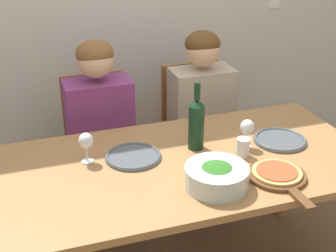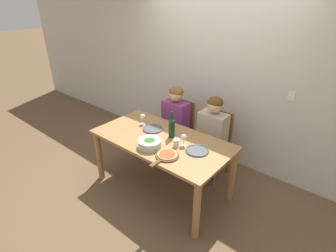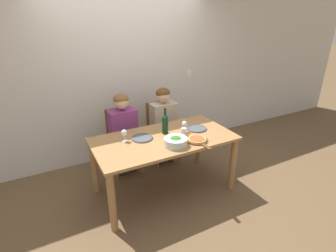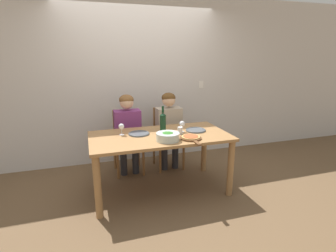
{
  "view_description": "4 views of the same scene",
  "coord_description": "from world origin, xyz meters",
  "px_view_note": "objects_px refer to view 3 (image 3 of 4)",
  "views": [
    {
      "loc": [
        -0.71,
        -1.8,
        1.88
      ],
      "look_at": [
        -0.06,
        0.15,
        0.89
      ],
      "focal_mm": 50.0,
      "sensor_mm": 36.0,
      "label": 1
    },
    {
      "loc": [
        1.88,
        -2.13,
        2.38
      ],
      "look_at": [
        0.1,
        0.01,
        0.97
      ],
      "focal_mm": 28.0,
      "sensor_mm": 36.0,
      "label": 2
    },
    {
      "loc": [
        -1.33,
        -2.62,
        2.2
      ],
      "look_at": [
        0.12,
        0.12,
        0.87
      ],
      "focal_mm": 28.0,
      "sensor_mm": 36.0,
      "label": 3
    },
    {
      "loc": [
        -0.86,
        -3.06,
        1.76
      ],
      "look_at": [
        0.13,
        0.06,
        0.86
      ],
      "focal_mm": 28.0,
      "sensor_mm": 36.0,
      "label": 4
    }
  ],
  "objects_px": {
    "chair_right": "(161,130)",
    "broccoli_bowl": "(176,142)",
    "dinner_plate_left": "(142,138)",
    "wine_glass_left": "(124,133)",
    "water_tumbler": "(184,132)",
    "person_man": "(164,119)",
    "pizza_on_board": "(197,140)",
    "chair_left": "(122,139)",
    "wine_bottle": "(165,123)",
    "person_woman": "(124,127)",
    "dinner_plate_right": "(197,128)",
    "wine_glass_right": "(184,124)"
  },
  "relations": [
    {
      "from": "chair_right",
      "to": "wine_bottle",
      "type": "bearing_deg",
      "value": -111.42
    },
    {
      "from": "chair_left",
      "to": "broccoli_bowl",
      "type": "distance_m",
      "value": 1.12
    },
    {
      "from": "person_man",
      "to": "wine_bottle",
      "type": "height_order",
      "value": "person_man"
    },
    {
      "from": "person_woman",
      "to": "wine_glass_left",
      "type": "height_order",
      "value": "person_woman"
    },
    {
      "from": "broccoli_bowl",
      "to": "chair_right",
      "type": "bearing_deg",
      "value": 73.34
    },
    {
      "from": "chair_left",
      "to": "broccoli_bowl",
      "type": "bearing_deg",
      "value": -71.75
    },
    {
      "from": "chair_right",
      "to": "water_tumbler",
      "type": "bearing_deg",
      "value": -95.29
    },
    {
      "from": "person_woman",
      "to": "wine_bottle",
      "type": "xyz_separation_m",
      "value": [
        0.38,
        -0.55,
        0.19
      ]
    },
    {
      "from": "person_woman",
      "to": "dinner_plate_right",
      "type": "bearing_deg",
      "value": -37.24
    },
    {
      "from": "water_tumbler",
      "to": "person_man",
      "type": "bearing_deg",
      "value": 83.84
    },
    {
      "from": "wine_glass_right",
      "to": "wine_glass_left",
      "type": "bearing_deg",
      "value": 172.27
    },
    {
      "from": "chair_left",
      "to": "chair_right",
      "type": "relative_size",
      "value": 1.0
    },
    {
      "from": "person_woman",
      "to": "pizza_on_board",
      "type": "distance_m",
      "value": 1.12
    },
    {
      "from": "person_woman",
      "to": "dinner_plate_left",
      "type": "relative_size",
      "value": 4.47
    },
    {
      "from": "chair_right",
      "to": "broccoli_bowl",
      "type": "height_order",
      "value": "chair_right"
    },
    {
      "from": "pizza_on_board",
      "to": "water_tumbler",
      "type": "height_order",
      "value": "water_tumbler"
    },
    {
      "from": "pizza_on_board",
      "to": "water_tumbler",
      "type": "xyz_separation_m",
      "value": [
        -0.06,
        0.23,
        0.03
      ]
    },
    {
      "from": "person_man",
      "to": "person_woman",
      "type": "bearing_deg",
      "value": 180.0
    },
    {
      "from": "chair_right",
      "to": "wine_glass_left",
      "type": "bearing_deg",
      "value": -141.62
    },
    {
      "from": "broccoli_bowl",
      "to": "chair_left",
      "type": "bearing_deg",
      "value": 108.25
    },
    {
      "from": "person_man",
      "to": "chair_right",
      "type": "bearing_deg",
      "value": 90.0
    },
    {
      "from": "dinner_plate_right",
      "to": "chair_right",
      "type": "bearing_deg",
      "value": 103.49
    },
    {
      "from": "person_man",
      "to": "wine_glass_left",
      "type": "xyz_separation_m",
      "value": [
        -0.8,
        -0.51,
        0.15
      ]
    },
    {
      "from": "person_woman",
      "to": "wine_bottle",
      "type": "relative_size",
      "value": 3.48
    },
    {
      "from": "water_tumbler",
      "to": "wine_glass_right",
      "type": "bearing_deg",
      "value": 53.2
    },
    {
      "from": "person_woman",
      "to": "dinner_plate_right",
      "type": "height_order",
      "value": "person_woman"
    },
    {
      "from": "chair_left",
      "to": "wine_bottle",
      "type": "height_order",
      "value": "wine_bottle"
    },
    {
      "from": "broccoli_bowl",
      "to": "water_tumbler",
      "type": "distance_m",
      "value": 0.31
    },
    {
      "from": "broccoli_bowl",
      "to": "dinner_plate_right",
      "type": "xyz_separation_m",
      "value": [
        0.48,
        0.28,
        -0.04
      ]
    },
    {
      "from": "chair_right",
      "to": "person_man",
      "type": "xyz_separation_m",
      "value": [
        0.0,
        -0.12,
        0.22
      ]
    },
    {
      "from": "dinner_plate_right",
      "to": "pizza_on_board",
      "type": "height_order",
      "value": "pizza_on_board"
    },
    {
      "from": "dinner_plate_right",
      "to": "dinner_plate_left",
      "type": "bearing_deg",
      "value": 174.53
    },
    {
      "from": "chair_left",
      "to": "pizza_on_board",
      "type": "distance_m",
      "value": 1.25
    },
    {
      "from": "person_man",
      "to": "dinner_plate_left",
      "type": "relative_size",
      "value": 4.47
    },
    {
      "from": "chair_right",
      "to": "wine_bottle",
      "type": "height_order",
      "value": "wine_bottle"
    },
    {
      "from": "chair_left",
      "to": "dinner_plate_left",
      "type": "distance_m",
      "value": 0.72
    },
    {
      "from": "pizza_on_board",
      "to": "water_tumbler",
      "type": "distance_m",
      "value": 0.24
    },
    {
      "from": "chair_left",
      "to": "wine_glass_left",
      "type": "relative_size",
      "value": 6.3
    },
    {
      "from": "dinner_plate_left",
      "to": "wine_glass_left",
      "type": "height_order",
      "value": "wine_glass_left"
    },
    {
      "from": "dinner_plate_right",
      "to": "wine_glass_right",
      "type": "bearing_deg",
      "value": 179.93
    },
    {
      "from": "person_woman",
      "to": "person_man",
      "type": "height_order",
      "value": "same"
    },
    {
      "from": "person_man",
      "to": "broccoli_bowl",
      "type": "height_order",
      "value": "person_man"
    },
    {
      "from": "dinner_plate_left",
      "to": "pizza_on_board",
      "type": "xyz_separation_m",
      "value": [
        0.56,
        -0.38,
        0.01
      ]
    },
    {
      "from": "wine_bottle",
      "to": "wine_glass_left",
      "type": "xyz_separation_m",
      "value": [
        -0.54,
        0.03,
        -0.03
      ]
    },
    {
      "from": "person_woman",
      "to": "person_man",
      "type": "relative_size",
      "value": 1.0
    },
    {
      "from": "chair_right",
      "to": "water_tumbler",
      "type": "relative_size",
      "value": 10.26
    },
    {
      "from": "wine_glass_left",
      "to": "wine_glass_right",
      "type": "xyz_separation_m",
      "value": [
        0.78,
        -0.11,
        0.0
      ]
    },
    {
      "from": "chair_right",
      "to": "person_woman",
      "type": "relative_size",
      "value": 0.79
    },
    {
      "from": "chair_left",
      "to": "person_woman",
      "type": "xyz_separation_m",
      "value": [
        0.0,
        -0.12,
        0.22
      ]
    },
    {
      "from": "person_woman",
      "to": "wine_bottle",
      "type": "bearing_deg",
      "value": -55.22
    }
  ]
}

